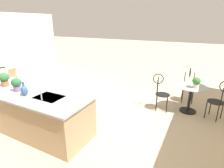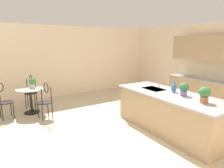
{
  "view_description": "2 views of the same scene",
  "coord_description": "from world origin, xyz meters",
  "px_view_note": "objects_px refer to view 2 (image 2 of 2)",
  "views": [
    {
      "loc": [
        -2.89,
        3.19,
        2.35
      ],
      "look_at": [
        -1.05,
        -0.35,
        0.95
      ],
      "focal_mm": 28.66,
      "sensor_mm": 36.0,
      "label": 1
    },
    {
      "loc": [
        3.39,
        -2.65,
        2.09
      ],
      "look_at": [
        -0.61,
        -0.18,
        1.09
      ],
      "focal_mm": 32.06,
      "sensor_mm": 36.0,
      "label": 2
    }
  ],
  "objects_px": {
    "bistro_table": "(31,98)",
    "chair_toward_desk": "(31,89)",
    "potted_plant_on_table": "(32,82)",
    "vase_on_counter": "(174,87)",
    "chair_near_window": "(45,99)",
    "potted_plant_counter_near": "(184,88)",
    "potted_plant_counter_far": "(205,94)",
    "chair_by_island": "(3,99)"
  },
  "relations": [
    {
      "from": "chair_by_island",
      "to": "bistro_table",
      "type": "bearing_deg",
      "value": 98.77
    },
    {
      "from": "chair_near_window",
      "to": "bistro_table",
      "type": "bearing_deg",
      "value": -161.2
    },
    {
      "from": "chair_by_island",
      "to": "vase_on_counter",
      "type": "relative_size",
      "value": 3.62
    },
    {
      "from": "potted_plant_counter_far",
      "to": "potted_plant_on_table",
      "type": "bearing_deg",
      "value": -148.3
    },
    {
      "from": "potted_plant_counter_near",
      "to": "chair_toward_desk",
      "type": "bearing_deg",
      "value": -147.81
    },
    {
      "from": "chair_toward_desk",
      "to": "potted_plant_on_table",
      "type": "distance_m",
      "value": 0.64
    },
    {
      "from": "potted_plant_on_table",
      "to": "potted_plant_counter_near",
      "type": "distance_m",
      "value": 4.26
    },
    {
      "from": "chair_near_window",
      "to": "potted_plant_counter_far",
      "type": "distance_m",
      "value": 3.92
    },
    {
      "from": "potted_plant_on_table",
      "to": "potted_plant_counter_near",
      "type": "bearing_deg",
      "value": 36.52
    },
    {
      "from": "chair_by_island",
      "to": "vase_on_counter",
      "type": "bearing_deg",
      "value": 50.29
    },
    {
      "from": "chair_by_island",
      "to": "chair_toward_desk",
      "type": "relative_size",
      "value": 1.0
    },
    {
      "from": "chair_by_island",
      "to": "potted_plant_on_table",
      "type": "height_order",
      "value": "chair_by_island"
    },
    {
      "from": "bistro_table",
      "to": "chair_by_island",
      "type": "distance_m",
      "value": 0.74
    },
    {
      "from": "chair_near_window",
      "to": "chair_by_island",
      "type": "bearing_deg",
      "value": -122.61
    },
    {
      "from": "chair_by_island",
      "to": "chair_near_window",
      "type": "bearing_deg",
      "value": 57.39
    },
    {
      "from": "bistro_table",
      "to": "potted_plant_counter_near",
      "type": "relative_size",
      "value": 2.74
    },
    {
      "from": "bistro_table",
      "to": "chair_toward_desk",
      "type": "height_order",
      "value": "chair_toward_desk"
    },
    {
      "from": "chair_toward_desk",
      "to": "vase_on_counter",
      "type": "height_order",
      "value": "vase_on_counter"
    },
    {
      "from": "bistro_table",
      "to": "potted_plant_on_table",
      "type": "bearing_deg",
      "value": 137.01
    },
    {
      "from": "potted_plant_on_table",
      "to": "vase_on_counter",
      "type": "height_order",
      "value": "vase_on_counter"
    },
    {
      "from": "potted_plant_on_table",
      "to": "potted_plant_counter_near",
      "type": "height_order",
      "value": "potted_plant_counter_near"
    },
    {
      "from": "chair_toward_desk",
      "to": "vase_on_counter",
      "type": "bearing_deg",
      "value": 35.54
    },
    {
      "from": "chair_near_window",
      "to": "potted_plant_on_table",
      "type": "relative_size",
      "value": 3.69
    },
    {
      "from": "chair_near_window",
      "to": "potted_plant_counter_near",
      "type": "bearing_deg",
      "value": 42.63
    },
    {
      "from": "potted_plant_counter_near",
      "to": "vase_on_counter",
      "type": "bearing_deg",
      "value": 165.98
    },
    {
      "from": "chair_near_window",
      "to": "vase_on_counter",
      "type": "height_order",
      "value": "vase_on_counter"
    },
    {
      "from": "bistro_table",
      "to": "vase_on_counter",
      "type": "height_order",
      "value": "vase_on_counter"
    },
    {
      "from": "bistro_table",
      "to": "potted_plant_counter_far",
      "type": "xyz_separation_m",
      "value": [
        3.86,
        2.55,
        0.66
      ]
    },
    {
      "from": "potted_plant_counter_near",
      "to": "vase_on_counter",
      "type": "relative_size",
      "value": 1.01
    },
    {
      "from": "potted_plant_counter_far",
      "to": "bistro_table",
      "type": "bearing_deg",
      "value": -146.63
    },
    {
      "from": "chair_near_window",
      "to": "potted_plant_on_table",
      "type": "bearing_deg",
      "value": -169.56
    },
    {
      "from": "chair_toward_desk",
      "to": "vase_on_counter",
      "type": "relative_size",
      "value": 3.62
    },
    {
      "from": "chair_near_window",
      "to": "vase_on_counter",
      "type": "distance_m",
      "value": 3.36
    },
    {
      "from": "chair_near_window",
      "to": "potted_plant_counter_near",
      "type": "relative_size",
      "value": 3.57
    },
    {
      "from": "potted_plant_on_table",
      "to": "vase_on_counter",
      "type": "relative_size",
      "value": 0.98
    },
    {
      "from": "chair_by_island",
      "to": "potted_plant_on_table",
      "type": "distance_m",
      "value": 0.91
    },
    {
      "from": "chair_toward_desk",
      "to": "potted_plant_counter_far",
      "type": "distance_m",
      "value": 5.15
    },
    {
      "from": "chair_toward_desk",
      "to": "vase_on_counter",
      "type": "distance_m",
      "value": 4.47
    },
    {
      "from": "chair_near_window",
      "to": "potted_plant_counter_near",
      "type": "height_order",
      "value": "potted_plant_counter_near"
    },
    {
      "from": "chair_near_window",
      "to": "chair_by_island",
      "type": "xyz_separation_m",
      "value": [
        -0.62,
        -0.97,
        0.0
      ]
    },
    {
      "from": "chair_toward_desk",
      "to": "potted_plant_on_table",
      "type": "bearing_deg",
      "value": -3.24
    },
    {
      "from": "chair_toward_desk",
      "to": "chair_near_window",
      "type": "bearing_deg",
      "value": 5.05
    }
  ]
}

